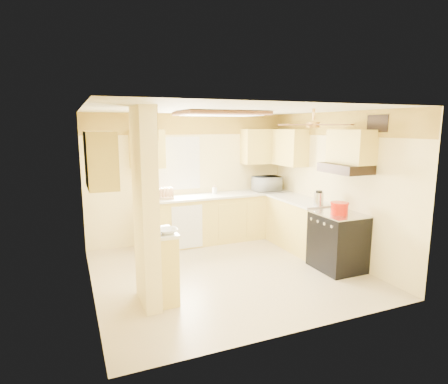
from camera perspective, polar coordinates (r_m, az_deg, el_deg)
name	(u,v)px	position (r m, az deg, el deg)	size (l,w,h in m)	color
floor	(227,272)	(6.01, 0.53, -12.10)	(4.00, 4.00, 0.00)	beige
ceiling	(228,110)	(5.57, 0.58, 12.46)	(4.00, 4.00, 0.00)	white
wall_back	(189,178)	(7.42, -5.28, 2.13)	(4.00, 4.00, 0.00)	#FFE89B
wall_front	(299,224)	(4.03, 11.39, -4.75)	(4.00, 4.00, 0.00)	#FFE89B
wall_left	(88,204)	(5.21, -20.07, -1.80)	(3.80, 3.80, 0.00)	#FFE89B
wall_right	(334,186)	(6.70, 16.46, 0.91)	(3.80, 3.80, 0.00)	#FFE89B
wallpaper_border	(189,124)	(7.33, -5.37, 10.27)	(4.00, 0.02, 0.40)	#FFD64B
partition_column	(146,209)	(4.75, -11.87, -2.51)	(0.20, 0.70, 2.50)	#FFE89B
partition_ledge	(165,267)	(5.02, -9.02, -11.26)	(0.25, 0.55, 0.90)	#E0C255
ledge_top	(164,232)	(4.88, -9.18, -6.10)	(0.28, 0.58, 0.04)	white
lower_cabinets_back	(219,218)	(7.46, -0.81, -4.04)	(3.00, 0.60, 0.90)	#E0C255
lower_cabinets_right	(298,224)	(7.16, 11.23, -4.85)	(0.60, 1.40, 0.90)	#E0C255
countertop_back	(219,195)	(7.35, -0.79, -0.50)	(3.04, 0.64, 0.04)	white
countertop_right	(299,200)	(7.05, 11.29, -1.16)	(0.64, 1.44, 0.04)	white
dishwasher_panel	(187,227)	(6.94, -5.61, -5.35)	(0.58, 0.02, 0.80)	white
window	(177,163)	(7.30, -7.17, 4.34)	(0.92, 0.02, 1.02)	white
upper_cab_back_left	(147,149)	(6.98, -11.63, 6.43)	(0.60, 0.35, 0.70)	#E0C255
upper_cab_back_right	(263,146)	(7.81, 6.02, 6.94)	(0.90, 0.35, 0.70)	#E0C255
upper_cab_right	(287,147)	(7.54, 9.61, 6.75)	(0.35, 1.00, 0.70)	#E0C255
upper_cab_left_wall	(101,160)	(4.89, -18.29, 4.68)	(0.35, 0.75, 0.70)	#E0C255
upper_cab_over_stove	(351,147)	(6.10, 18.78, 6.55)	(0.35, 0.76, 0.52)	#E0C255
stove	(338,241)	(6.25, 16.93, -7.18)	(0.68, 0.77, 0.92)	black
range_hood	(345,168)	(6.07, 18.00, 3.45)	(0.50, 0.76, 0.14)	black
poster_menu	(153,160)	(4.68, -10.78, 4.78)	(0.02, 0.42, 0.57)	black
poster_nashville	(155,212)	(4.78, -10.53, -2.99)	(0.02, 0.42, 0.57)	black
ceiling_light_panel	(221,114)	(6.07, -0.46, 11.84)	(1.35, 0.95, 0.06)	brown
ceiling_fan	(313,124)	(5.46, 13.43, 9.99)	(1.15, 1.15, 0.26)	gold
vent_grate	(378,123)	(5.94, 22.37, 9.64)	(0.02, 0.40, 0.25)	black
microwave	(267,184)	(7.77, 6.52, 1.28)	(0.54, 0.37, 0.30)	white
bowl	(168,231)	(4.75, -8.59, -5.89)	(0.25, 0.25, 0.06)	white
dutch_oven	(339,208)	(6.06, 17.18, -2.36)	(0.28, 0.28, 0.19)	red
kettle	(319,199)	(6.50, 14.24, -0.97)	(0.17, 0.17, 0.25)	silver
dish_rack	(164,195)	(6.98, -9.19, -0.43)	(0.38, 0.30, 0.20)	tan
utensil_crock	(215,191)	(7.38, -1.42, 0.21)	(0.10, 0.10, 0.20)	white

